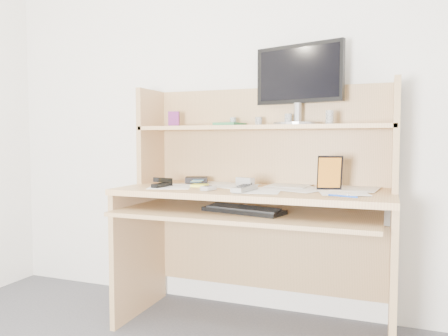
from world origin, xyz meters
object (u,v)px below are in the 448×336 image
(keyboard, at_px, (243,210))
(tv_remote, at_px, (244,188))
(desk, at_px, (258,197))
(monitor, at_px, (298,82))
(game_case, at_px, (330,173))

(keyboard, height_order, tv_remote, tv_remote)
(keyboard, bearing_deg, desk, 102.94)
(tv_remote, relative_size, monitor, 0.41)
(tv_remote, bearing_deg, game_case, 29.75)
(desk, distance_m, keyboard, 0.24)
(desk, xyz_separation_m, keyboard, (-0.00, -0.24, -0.03))
(game_case, bearing_deg, keyboard, -169.78)
(tv_remote, xyz_separation_m, game_case, (0.39, 0.17, 0.08))
(keyboard, relative_size, tv_remote, 2.08)
(monitor, bearing_deg, desk, -128.21)
(keyboard, bearing_deg, tv_remote, 106.93)
(keyboard, relative_size, game_case, 2.50)
(game_case, bearing_deg, tv_remote, -172.10)
(desk, bearing_deg, monitor, 36.13)
(desk, height_order, game_case, desk)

